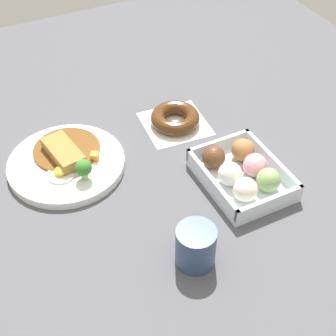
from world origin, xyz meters
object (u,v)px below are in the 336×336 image
(curry_plate, at_px, (67,162))
(donut_box, at_px, (242,173))
(coffee_mug, at_px, (196,246))
(chocolate_ring_donut, at_px, (175,118))

(curry_plate, height_order, donut_box, curry_plate)
(coffee_mug, bearing_deg, curry_plate, 20.73)
(chocolate_ring_donut, relative_size, coffee_mug, 1.97)
(donut_box, height_order, chocolate_ring_donut, donut_box)
(chocolate_ring_donut, bearing_deg, curry_plate, 95.78)
(curry_plate, relative_size, coffee_mug, 3.14)
(curry_plate, xyz_separation_m, chocolate_ring_donut, (0.03, -0.27, 0.00))
(donut_box, bearing_deg, coffee_mug, 125.76)
(donut_box, bearing_deg, chocolate_ring_donut, 8.34)
(coffee_mug, bearing_deg, chocolate_ring_donut, -22.00)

